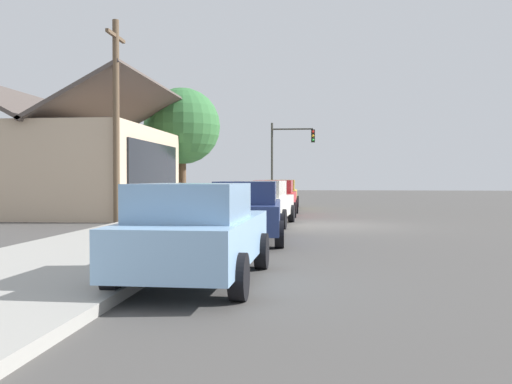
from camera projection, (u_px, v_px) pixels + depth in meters
The scene contains 12 objects.
ground_plane at pixel (340, 225), 20.12m from camera, with size 120.00×120.00×0.00m, color #4C4947.
sidewalk_curb at pixel (185, 222), 20.69m from camera, with size 60.00×4.20×0.16m, color #A3A099.
car_skyblue at pixel (197, 232), 9.08m from camera, with size 4.49×2.04×1.59m.
car_navy at pixel (247, 211), 14.94m from camera, with size 4.74×2.12×1.59m.
car_ivory at pixel (262, 202), 20.15m from camera, with size 4.98×2.21×1.59m.
car_cherry at pixel (274, 197), 25.51m from camera, with size 4.70×2.05×1.59m.
car_mustard at pixel (281, 194), 31.36m from camera, with size 4.66×2.03×1.59m.
storefront_building at pixel (74, 169), 26.30m from camera, with size 10.07×7.90×6.11m.
shade_tree at pixel (182, 126), 32.53m from camera, with size 4.36×4.36×6.85m.
traffic_light_main at pixel (289, 150), 36.06m from camera, with size 0.37×2.79×5.20m.
utility_pole_wooden at pixel (116, 117), 20.95m from camera, with size 1.80×0.24×7.50m.
fire_hydrant_red at pixel (176, 228), 13.52m from camera, with size 0.22×0.22×0.71m.
Camera 1 is at (-20.29, 0.92, 1.67)m, focal length 39.89 mm.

